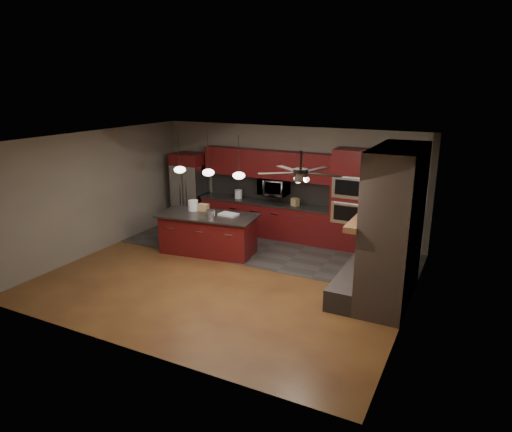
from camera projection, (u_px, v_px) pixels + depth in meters
The scene contains 22 objects.
ground at pixel (230, 276), 9.39m from camera, with size 7.00×7.00×0.00m, color brown.
ceiling at pixel (227, 139), 8.60m from camera, with size 7.00×6.00×0.02m, color white.
back_wall at pixel (288, 182), 11.56m from camera, with size 7.00×0.02×2.80m, color #6E6558.
right_wall at pixel (413, 236), 7.48m from camera, with size 0.02×6.00×2.80m, color #6E6558.
left_wall at pixel (97, 192), 10.50m from camera, with size 0.02×6.00×2.80m, color #6E6558.
slate_tile_patch at pixel (267, 248), 10.93m from camera, with size 7.00×2.40×0.01m, color #373431.
fireplace_column at pixel (389, 231), 8.05m from camera, with size 1.30×2.10×2.80m.
back_cabinetry at pixel (267, 201), 11.69m from camera, with size 3.59×0.64×2.20m.
oven_tower at pixel (350, 200), 10.62m from camera, with size 0.80×0.63×2.38m.
microwave at pixel (274, 187), 11.50m from camera, with size 0.73×0.41×0.50m, color silver.
refrigerator at pixel (190, 190), 12.53m from camera, with size 0.85×0.75×1.99m.
kitchen_island at pixel (208, 233), 10.55m from camera, with size 2.38×1.32×0.92m.
white_bucket at pixel (193, 205), 10.73m from camera, with size 0.23×0.23×0.25m, color white.
paint_can at pixel (211, 213), 10.31m from camera, with size 0.20×0.20×0.14m, color silver.
paint_tray at pixel (229, 214), 10.37m from camera, with size 0.42×0.29×0.04m, color silver.
cardboard_box at pixel (203, 207), 10.74m from camera, with size 0.25×0.18×0.16m, color tan.
counter_bucket at pixel (238, 194), 11.96m from camera, with size 0.19×0.19×0.22m, color white.
counter_box at pixel (295, 202), 11.23m from camera, with size 0.18×0.14×0.19m, color #947D4C.
pendant_left at pixel (180, 169), 10.14m from camera, with size 0.26×0.26×0.92m.
pendant_center at pixel (208, 172), 9.82m from camera, with size 0.26×0.26×0.92m.
pendant_right at pixel (239, 175), 9.50m from camera, with size 0.26×0.26×0.92m.
ceiling_fan at pixel (301, 172), 7.23m from camera, with size 1.27×1.33×0.41m.
Camera 1 is at (4.38, -7.49, 3.83)m, focal length 32.00 mm.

